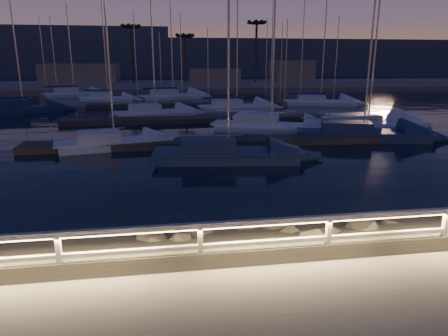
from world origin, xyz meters
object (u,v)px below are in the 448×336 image
at_px(sailboat_n, 73,93).
at_px(sailboat_d, 359,133).
at_px(sailboat_c, 268,125).
at_px(sailboat_f, 111,142).
at_px(sailboat_i, 21,108).
at_px(sailboat_m, 107,98).
at_px(sailboat_j, 153,112).
at_px(sailboat_k, 171,96).
at_px(sailboat_b, 224,153).
at_px(sailboat_l, 319,101).
at_px(sailboat_g, 235,106).
at_px(sailboat_h, 365,124).
at_px(guard_rail, 284,230).

bearing_deg(sailboat_n, sailboat_d, -77.12).
distance_m(sailboat_c, sailboat_f, 11.62).
bearing_deg(sailboat_n, sailboat_i, -115.52).
bearing_deg(sailboat_m, sailboat_n, 135.63).
relative_size(sailboat_j, sailboat_k, 0.83).
relative_size(sailboat_b, sailboat_f, 1.14).
xyz_separation_m(sailboat_d, sailboat_i, (-27.00, 17.91, 0.04)).
bearing_deg(sailboat_c, sailboat_k, 126.03).
distance_m(sailboat_c, sailboat_j, 12.69).
bearing_deg(sailboat_l, sailboat_f, -121.46).
height_order(sailboat_g, sailboat_n, sailboat_n).
xyz_separation_m(sailboat_j, sailboat_n, (-12.00, 23.82, 0.03)).
height_order(sailboat_c, sailboat_f, sailboat_c).
relative_size(sailboat_d, sailboat_h, 0.95).
bearing_deg(sailboat_b, sailboat_h, 40.96).
xyz_separation_m(guard_rail, sailboat_l, (15.60, 37.12, -0.95)).
bearing_deg(sailboat_k, sailboat_c, -94.63).
bearing_deg(sailboat_h, sailboat_f, -174.30).
distance_m(sailboat_b, sailboat_i, 28.30).
relative_size(guard_rail, sailboat_c, 2.97).
height_order(sailboat_g, sailboat_h, sailboat_h).
distance_m(sailboat_j, sailboat_m, 17.12).
height_order(sailboat_h, sailboat_m, sailboat_h).
relative_size(sailboat_g, sailboat_k, 0.88).
bearing_deg(sailboat_i, guard_rail, -85.02).
xyz_separation_m(sailboat_d, sailboat_l, (5.24, 20.45, -0.00)).
height_order(guard_rail, sailboat_h, sailboat_h).
distance_m(sailboat_j, sailboat_k, 17.73).
bearing_deg(sailboat_n, sailboat_h, -72.28).
xyz_separation_m(sailboat_g, sailboat_n, (-20.42, 20.02, 0.04)).
bearing_deg(sailboat_h, sailboat_l, 73.31).
xyz_separation_m(sailboat_i, sailboat_m, (6.91, 11.12, -0.03)).
relative_size(sailboat_h, sailboat_l, 1.07).
relative_size(sailboat_b, sailboat_g, 0.95).
bearing_deg(sailboat_i, sailboat_c, -53.96).
xyz_separation_m(guard_rail, sailboat_f, (-5.75, 16.05, -0.97)).
relative_size(sailboat_f, sailboat_g, 0.83).
bearing_deg(guard_rail, sailboat_f, 109.72).
xyz_separation_m(sailboat_k, sailboat_l, (16.99, -10.24, -0.05)).
height_order(sailboat_b, sailboat_h, sailboat_h).
bearing_deg(sailboat_c, sailboat_m, 142.87).
distance_m(sailboat_k, sailboat_n, 15.44).
xyz_separation_m(sailboat_d, sailboat_h, (2.17, 3.34, 0.02)).
bearing_deg(guard_rail, sailboat_h, 57.94).
xyz_separation_m(sailboat_c, sailboat_i, (-21.66, 14.21, 0.02)).
bearing_deg(sailboat_m, sailboat_j, -59.46).
bearing_deg(sailboat_j, sailboat_b, -89.95).
height_order(sailboat_i, sailboat_j, sailboat_i).
xyz_separation_m(sailboat_g, sailboat_i, (-21.53, 1.03, 0.04)).
relative_size(guard_rail, sailboat_b, 3.36).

